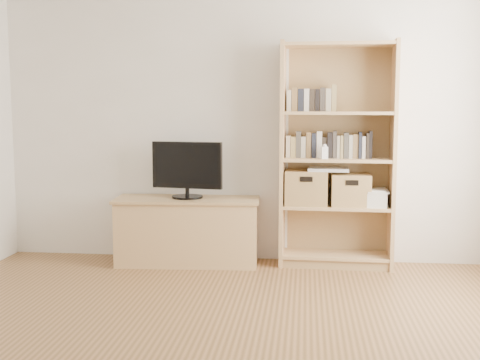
# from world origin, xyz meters

# --- Properties ---
(back_wall) EXTENTS (4.50, 0.02, 2.60)m
(back_wall) POSITION_xyz_m (0.00, 2.50, 1.30)
(back_wall) COLOR silver
(back_wall) RESTS_ON floor
(tv_stand) EXTENTS (1.28, 0.55, 0.57)m
(tv_stand) POSITION_xyz_m (-0.51, 2.27, 0.29)
(tv_stand) COLOR tan
(tv_stand) RESTS_ON floor
(bookshelf) EXTENTS (1.00, 0.38, 1.97)m
(bookshelf) POSITION_xyz_m (0.81, 2.32, 0.99)
(bookshelf) COLOR tan
(bookshelf) RESTS_ON floor
(television) EXTENTS (0.64, 0.14, 0.50)m
(television) POSITION_xyz_m (-0.51, 2.27, 0.85)
(television) COLOR black
(television) RESTS_ON tv_stand
(books_row_mid) EXTENTS (0.91, 0.21, 0.24)m
(books_row_mid) POSITION_xyz_m (0.81, 2.35, 1.09)
(books_row_mid) COLOR #A99F87
(books_row_mid) RESTS_ON bookshelf
(books_row_upper) EXTENTS (0.36, 0.14, 0.19)m
(books_row_upper) POSITION_xyz_m (0.60, 2.35, 1.47)
(books_row_upper) COLOR #A99F87
(books_row_upper) RESTS_ON bookshelf
(baby_monitor) EXTENTS (0.06, 0.05, 0.11)m
(baby_monitor) POSITION_xyz_m (0.70, 2.22, 1.02)
(baby_monitor) COLOR white
(baby_monitor) RESTS_ON bookshelf
(basket_left) EXTENTS (0.37, 0.31, 0.30)m
(basket_left) POSITION_xyz_m (0.55, 2.33, 0.70)
(basket_left) COLOR olive
(basket_left) RESTS_ON bookshelf
(basket_right) EXTENTS (0.34, 0.29, 0.28)m
(basket_right) POSITION_xyz_m (0.93, 2.32, 0.69)
(basket_right) COLOR olive
(basket_right) RESTS_ON bookshelf
(laptop) EXTENTS (0.36, 0.26, 0.03)m
(laptop) POSITION_xyz_m (0.74, 2.31, 0.87)
(laptop) COLOR white
(laptop) RESTS_ON basket_left
(magazine_stack) EXTENTS (0.21, 0.29, 0.13)m
(magazine_stack) POSITION_xyz_m (1.15, 2.31, 0.61)
(magazine_stack) COLOR silver
(magazine_stack) RESTS_ON bookshelf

